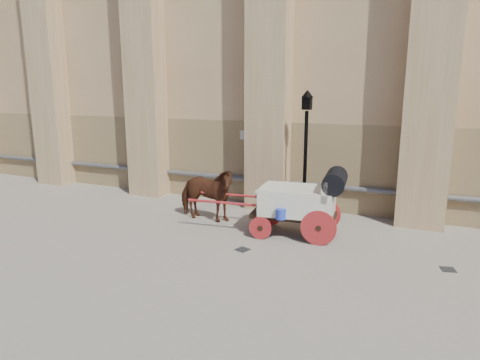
% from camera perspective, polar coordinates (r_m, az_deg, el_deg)
% --- Properties ---
extents(ground, '(90.00, 90.00, 0.00)m').
position_cam_1_polar(ground, '(11.73, 2.09, -8.62)').
color(ground, gray).
rests_on(ground, ground).
extents(horse, '(2.10, 1.00, 1.75)m').
position_cam_1_polar(horse, '(13.59, -4.60, -1.87)').
color(horse, '#572917').
rests_on(horse, ground).
extents(carriage, '(4.60, 1.75, 1.97)m').
position_cam_1_polar(carriage, '(12.27, 8.37, -2.60)').
color(carriage, black).
rests_on(carriage, ground).
extents(street_lamp, '(0.39, 0.39, 4.11)m').
position_cam_1_polar(street_lamp, '(13.71, 8.73, 3.80)').
color(street_lamp, black).
rests_on(street_lamp, ground).
extents(drain_grate_near, '(0.40, 0.40, 0.01)m').
position_cam_1_polar(drain_grate_near, '(11.38, 0.35, -9.25)').
color(drain_grate_near, black).
rests_on(drain_grate_near, ground).
extents(drain_grate_far, '(0.39, 0.39, 0.01)m').
position_cam_1_polar(drain_grate_far, '(11.32, 26.00, -10.67)').
color(drain_grate_far, black).
rests_on(drain_grate_far, ground).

